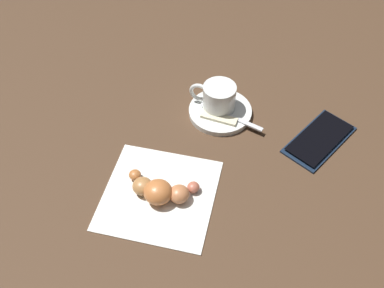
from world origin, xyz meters
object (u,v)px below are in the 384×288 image
(sugar_packet, at_px, (219,118))
(napkin, at_px, (159,194))
(saucer, at_px, (220,112))
(croissant, at_px, (159,190))
(cell_phone, at_px, (319,139))
(espresso_cup, at_px, (218,97))
(teaspoon, at_px, (221,112))

(sugar_packet, distance_m, napkin, 0.20)
(saucer, xyz_separation_m, napkin, (0.22, -0.05, -0.00))
(croissant, bearing_deg, sugar_packet, 164.41)
(napkin, xyz_separation_m, cell_phone, (-0.20, 0.25, 0.00))
(sugar_packet, bearing_deg, espresso_cup, 113.16)
(teaspoon, distance_m, croissant, 0.22)
(espresso_cup, bearing_deg, saucer, 51.79)
(saucer, height_order, espresso_cup, espresso_cup)
(sugar_packet, xyz_separation_m, croissant, (0.19, -0.05, 0.00))
(espresso_cup, distance_m, teaspoon, 0.03)
(napkin, bearing_deg, cell_phone, 128.84)
(saucer, relative_size, cell_phone, 0.75)
(teaspoon, relative_size, croissant, 1.00)
(saucer, xyz_separation_m, cell_phone, (0.02, 0.19, -0.00))
(teaspoon, height_order, sugar_packet, teaspoon)
(teaspoon, xyz_separation_m, croissant, (0.21, -0.05, 0.01))
(cell_phone, bearing_deg, napkin, -51.16)
(cell_phone, bearing_deg, croissant, -50.56)
(napkin, xyz_separation_m, croissant, (0.00, 0.00, 0.02))
(espresso_cup, bearing_deg, teaspoon, 35.29)
(saucer, distance_m, teaspoon, 0.01)
(teaspoon, relative_size, sugar_packet, 1.88)
(napkin, height_order, cell_phone, cell_phone)
(napkin, relative_size, croissant, 1.40)
(sugar_packet, relative_size, croissant, 0.53)
(saucer, relative_size, espresso_cup, 1.33)
(saucer, height_order, croissant, croissant)
(espresso_cup, height_order, napkin, espresso_cup)
(espresso_cup, relative_size, cell_phone, 0.56)
(sugar_packet, bearing_deg, saucer, 102.18)
(sugar_packet, bearing_deg, teaspoon, 95.26)
(saucer, distance_m, napkin, 0.22)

